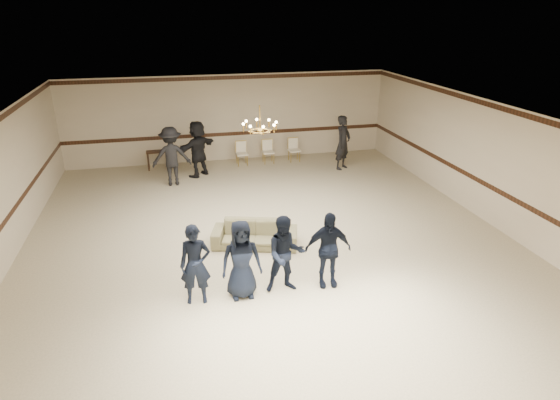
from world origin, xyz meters
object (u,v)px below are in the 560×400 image
at_px(adult_left, 171,156).
at_px(console_table, 159,160).
at_px(boy_b, 241,260).
at_px(banquet_chair_left, 242,154).
at_px(boy_a, 195,265).
at_px(adult_right, 343,143).
at_px(banquet_chair_right, 294,150).
at_px(chandelier, 260,118).
at_px(settee, 255,234).
at_px(banquet_chair_mid, 268,152).
at_px(boy_d, 328,250).
at_px(boy_c, 285,254).
at_px(adult_mid, 198,149).

distance_m(adult_left, console_table, 1.92).
relative_size(boy_b, banquet_chair_left, 1.92).
distance_m(boy_a, adult_right, 9.29).
relative_size(banquet_chair_left, banquet_chair_right, 1.00).
distance_m(chandelier, settee, 2.90).
height_order(settee, banquet_chair_mid, banquet_chair_mid).
xyz_separation_m(settee, adult_left, (-1.82, 4.91, 0.67)).
bearing_deg(boy_b, settee, 71.62).
bearing_deg(boy_d, boy_c, -174.08).
height_order(boy_d, banquet_chair_right, boy_d).
distance_m(boy_d, banquet_chair_mid, 8.59).
distance_m(boy_b, adult_left, 7.10).
bearing_deg(adult_left, boy_c, 105.57).
xyz_separation_m(boy_d, adult_mid, (-2.06, 7.71, 0.14)).
height_order(boy_c, adult_left, adult_left).
bearing_deg(settee, banquet_chair_left, 100.09).
relative_size(adult_right, banquet_chair_right, 2.25).
bearing_deg(banquet_chair_right, boy_d, -106.40).
height_order(boy_c, boy_d, same).
bearing_deg(boy_b, boy_d, -1.07).
xyz_separation_m(chandelier, adult_right, (3.77, 3.94, -1.91)).
xyz_separation_m(settee, banquet_chair_right, (2.73, 6.47, 0.13)).
xyz_separation_m(settee, adult_right, (4.18, 5.21, 0.67)).
distance_m(chandelier, banquet_chair_right, 6.19).
height_order(boy_d, adult_right, adult_right).
bearing_deg(adult_mid, adult_right, 135.52).
xyz_separation_m(boy_c, console_table, (-2.52, 8.76, -0.48)).
relative_size(chandelier, adult_left, 0.49).
height_order(boy_d, adult_mid, adult_mid).
height_order(adult_left, console_table, adult_left).
relative_size(boy_a, banquet_chair_left, 1.92).
bearing_deg(adult_left, boy_a, 91.31).
xyz_separation_m(boy_b, adult_left, (-1.16, 7.01, 0.14)).
xyz_separation_m(chandelier, banquet_chair_left, (0.31, 5.20, -2.45)).
bearing_deg(boy_b, banquet_chair_left, 79.77).
height_order(boy_b, banquet_chair_mid, boy_b).
bearing_deg(chandelier, boy_b, -107.64).
distance_m(adult_right, console_table, 6.65).
bearing_deg(banquet_chair_mid, banquet_chair_left, -177.88).
bearing_deg(chandelier, settee, -108.18).
relative_size(banquet_chair_right, console_table, 1.06).
bearing_deg(boy_d, adult_mid, 110.90).
xyz_separation_m(adult_left, banquet_chair_right, (4.54, 1.56, -0.54)).
relative_size(banquet_chair_mid, console_table, 1.06).
distance_m(banquet_chair_mid, banquet_chair_right, 1.00).
bearing_deg(boy_b, adult_mid, 90.87).
distance_m(adult_left, adult_mid, 1.14).
bearing_deg(banquet_chair_left, banquet_chair_right, -3.75).
height_order(boy_c, banquet_chair_left, boy_c).
distance_m(adult_right, banquet_chair_right, 2.00).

